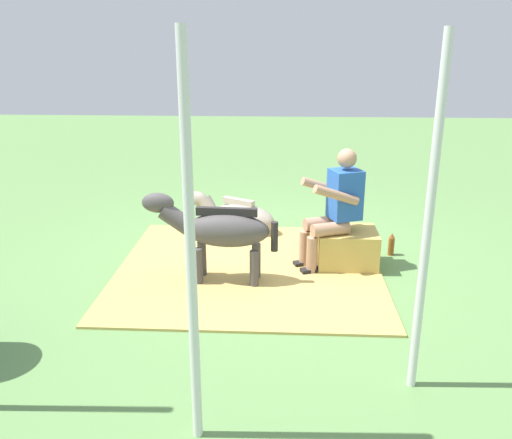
% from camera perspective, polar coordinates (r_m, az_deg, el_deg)
% --- Properties ---
extents(ground_plane, '(24.00, 24.00, 0.00)m').
position_cam_1_polar(ground_plane, '(5.96, 1.73, -4.42)').
color(ground_plane, '#608C4C').
extents(hay_patch, '(2.77, 2.64, 0.02)m').
position_cam_1_polar(hay_patch, '(5.73, -0.74, -5.25)').
color(hay_patch, tan).
rests_on(hay_patch, ground).
extents(hay_bale, '(0.63, 0.53, 0.41)m').
position_cam_1_polar(hay_bale, '(5.84, 9.67, -3.03)').
color(hay_bale, tan).
rests_on(hay_bale, ground).
extents(person_seated, '(0.72, 0.56, 1.29)m').
position_cam_1_polar(person_seated, '(5.63, 8.44, 1.51)').
color(person_seated, tan).
rests_on(person_seated, ground).
extents(pony_standing, '(1.35, 0.36, 0.92)m').
position_cam_1_polar(pony_standing, '(5.27, -4.08, -1.14)').
color(pony_standing, '#4C4747').
rests_on(pony_standing, ground).
extents(pony_lying, '(1.30, 0.89, 0.42)m').
position_cam_1_polar(pony_lying, '(6.86, -2.00, 0.40)').
color(pony_lying, gray).
rests_on(pony_lying, ground).
extents(soda_bottle, '(0.07, 0.07, 0.27)m').
position_cam_1_polar(soda_bottle, '(6.26, 14.26, -2.59)').
color(soda_bottle, brown).
rests_on(soda_bottle, ground).
extents(tent_pole_left, '(0.06, 0.06, 2.40)m').
position_cam_1_polar(tent_pole_left, '(3.59, 17.90, -0.57)').
color(tent_pole_left, silver).
rests_on(tent_pole_left, ground).
extents(tent_pole_mid, '(0.06, 0.06, 2.40)m').
position_cam_1_polar(tent_pole_mid, '(2.96, -7.00, -3.81)').
color(tent_pole_mid, silver).
rests_on(tent_pole_mid, ground).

